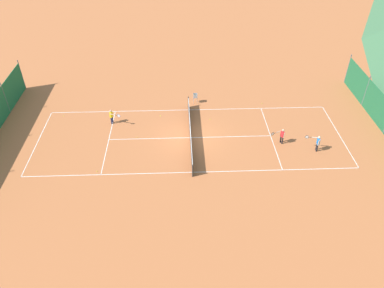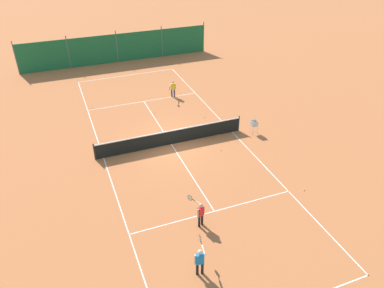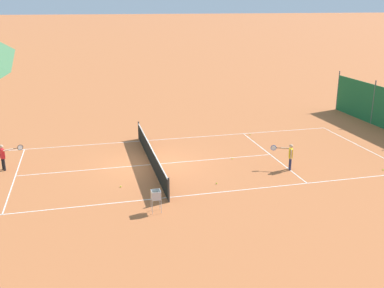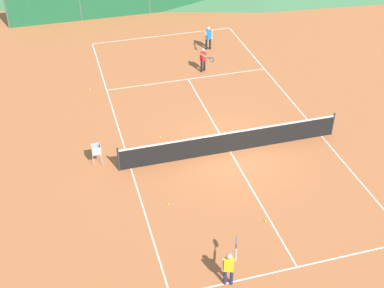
% 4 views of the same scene
% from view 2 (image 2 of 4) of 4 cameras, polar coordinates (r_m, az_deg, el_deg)
% --- Properties ---
extents(ground_plane, '(600.00, 600.00, 0.00)m').
position_cam_2_polar(ground_plane, '(22.74, -3.18, -0.02)').
color(ground_plane, '#BC6638').
extents(court_line_markings, '(8.25, 23.85, 0.01)m').
position_cam_2_polar(court_line_markings, '(22.74, -3.18, -0.02)').
color(court_line_markings, white).
rests_on(court_line_markings, ground).
extents(tennis_net, '(9.18, 0.08, 1.06)m').
position_cam_2_polar(tennis_net, '(22.48, -3.21, 1.06)').
color(tennis_net, '#2D2D2D').
rests_on(tennis_net, ground).
extents(windscreen_fence_near, '(17.28, 0.08, 2.90)m').
position_cam_2_polar(windscreen_fence_near, '(36.01, -11.36, 14.13)').
color(windscreen_fence_near, '#1E6038').
rests_on(windscreen_fence_near, ground).
extents(player_near_baseline, '(0.73, 0.96, 1.27)m').
position_cam_2_polar(player_near_baseline, '(28.39, -2.95, 8.56)').
color(player_near_baseline, '#23284C').
rests_on(player_near_baseline, ground).
extents(player_far_baseline, '(0.47, 1.09, 1.29)m').
position_cam_2_polar(player_far_baseline, '(16.78, 1.25, -10.36)').
color(player_far_baseline, black).
rests_on(player_far_baseline, ground).
extents(player_near_service, '(0.58, 1.05, 1.32)m').
position_cam_2_polar(player_near_service, '(14.94, 1.21, -17.17)').
color(player_near_service, black).
rests_on(player_near_service, ground).
extents(tennis_ball_by_net_right, '(0.07, 0.07, 0.07)m').
position_cam_2_polar(tennis_ball_by_net_right, '(32.85, -3.35, 10.57)').
color(tennis_ball_by_net_right, '#CCE033').
rests_on(tennis_ball_by_net_right, ground).
extents(tennis_ball_near_corner, '(0.07, 0.07, 0.07)m').
position_cam_2_polar(tennis_ball_near_corner, '(25.67, 1.85, 4.13)').
color(tennis_ball_near_corner, '#CCE033').
rests_on(tennis_ball_near_corner, ground).
extents(tennis_ball_far_corner, '(0.07, 0.07, 0.07)m').
position_cam_2_polar(tennis_ball_far_corner, '(22.15, 4.48, -0.94)').
color(tennis_ball_far_corner, '#CCE033').
rests_on(tennis_ball_far_corner, ground).
extents(tennis_ball_alley_right, '(0.07, 0.07, 0.07)m').
position_cam_2_polar(tennis_ball_alley_right, '(19.93, 16.71, -6.71)').
color(tennis_ball_alley_right, '#CCE033').
rests_on(tennis_ball_alley_right, ground).
extents(tennis_ball_by_net_left, '(0.07, 0.07, 0.07)m').
position_cam_2_polar(tennis_ball_by_net_left, '(27.90, -15.01, 5.40)').
color(tennis_ball_by_net_left, '#CCE033').
rests_on(tennis_ball_by_net_left, ground).
extents(tennis_ball_mid_court, '(0.07, 0.07, 0.07)m').
position_cam_2_polar(tennis_ball_mid_court, '(26.29, -5.74, 4.69)').
color(tennis_ball_mid_court, '#CCE033').
rests_on(tennis_ball_mid_court, ground).
extents(ball_hopper, '(0.36, 0.36, 0.89)m').
position_cam_2_polar(ball_hopper, '(23.84, 9.48, 3.02)').
color(ball_hopper, '#B7B7BC').
rests_on(ball_hopper, ground).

